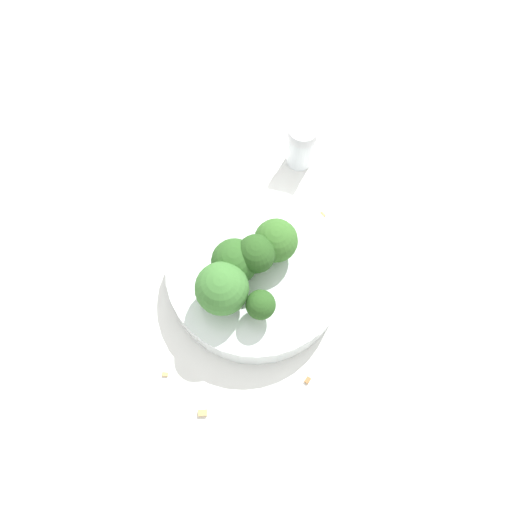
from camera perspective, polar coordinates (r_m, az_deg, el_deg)
ground_plane at (r=0.61m, az=0.00°, el=-2.73°), size 3.00×3.00×0.00m
bowl at (r=0.59m, az=0.00°, el=-2.01°), size 0.21×0.21×0.04m
broccoli_floret_0 at (r=0.54m, az=0.53°, el=0.11°), size 0.04×0.04×0.06m
broccoli_floret_1 at (r=0.53m, az=0.53°, el=-5.68°), size 0.03×0.03×0.04m
broccoli_floret_2 at (r=0.53m, az=-3.91°, el=-3.75°), size 0.06×0.06×0.06m
broccoli_floret_3 at (r=0.55m, az=-2.55°, el=-0.30°), size 0.05×0.05×0.05m
broccoli_floret_4 at (r=0.55m, az=2.28°, el=1.75°), size 0.05×0.05×0.05m
pepper_shaker at (r=0.67m, az=5.18°, el=12.53°), size 0.04×0.04×0.07m
almond_crumb_0 at (r=0.59m, az=-10.38°, el=-13.14°), size 0.01×0.01×0.01m
almond_crumb_1 at (r=0.58m, az=5.92°, el=-13.91°), size 0.01×0.01×0.01m
almond_crumb_2 at (r=0.58m, az=-6.16°, el=-17.39°), size 0.01×0.01×0.01m
almond_crumb_3 at (r=0.65m, az=7.57°, el=4.72°), size 0.01×0.01×0.01m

